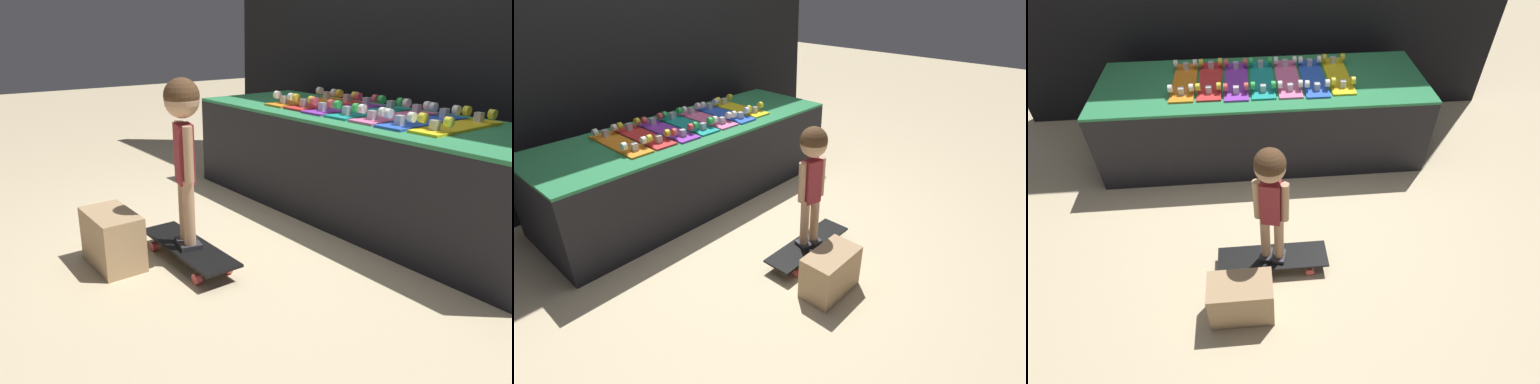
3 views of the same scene
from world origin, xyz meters
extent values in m
plane|color=beige|center=(0.00, 0.00, 0.00)|extent=(16.00, 16.00, 0.00)
cube|color=black|center=(0.00, 1.20, 1.38)|extent=(4.28, 0.10, 2.77)
cube|color=black|center=(0.00, 0.55, 0.30)|extent=(2.50, 0.86, 0.61)
cube|color=#2D7F4C|center=(0.00, 0.55, 0.62)|extent=(2.50, 0.86, 0.02)
cube|color=orange|center=(-0.58, 0.58, 0.64)|extent=(0.17, 0.60, 0.01)
cube|color=#B7B7BC|center=(-0.58, 0.77, 0.67)|extent=(0.04, 0.04, 0.05)
cylinder|color=white|center=(-0.51, 0.77, 0.69)|extent=(0.03, 0.05, 0.05)
cylinder|color=white|center=(-0.66, 0.77, 0.69)|extent=(0.03, 0.05, 0.05)
cube|color=#B7B7BC|center=(-0.58, 0.38, 0.67)|extent=(0.04, 0.04, 0.05)
cylinder|color=white|center=(-0.51, 0.38, 0.69)|extent=(0.03, 0.05, 0.05)
cylinder|color=white|center=(-0.66, 0.38, 0.69)|extent=(0.03, 0.05, 0.05)
cube|color=red|center=(-0.39, 0.58, 0.64)|extent=(0.17, 0.60, 0.01)
cube|color=#B7B7BC|center=(-0.39, 0.78, 0.67)|extent=(0.04, 0.04, 0.05)
cylinder|color=yellow|center=(-0.32, 0.78, 0.69)|extent=(0.03, 0.05, 0.05)
cylinder|color=yellow|center=(-0.46, 0.78, 0.69)|extent=(0.03, 0.05, 0.05)
cube|color=#B7B7BC|center=(-0.39, 0.38, 0.67)|extent=(0.04, 0.04, 0.05)
cylinder|color=yellow|center=(-0.32, 0.38, 0.69)|extent=(0.03, 0.05, 0.05)
cylinder|color=yellow|center=(-0.46, 0.38, 0.69)|extent=(0.03, 0.05, 0.05)
cube|color=purple|center=(-0.19, 0.56, 0.64)|extent=(0.17, 0.60, 0.01)
cube|color=#B7B7BC|center=(-0.19, 0.76, 0.67)|extent=(0.04, 0.04, 0.05)
cylinder|color=#D84C4C|center=(-0.12, 0.76, 0.69)|extent=(0.03, 0.05, 0.05)
cylinder|color=#D84C4C|center=(-0.27, 0.76, 0.69)|extent=(0.03, 0.05, 0.05)
cube|color=#B7B7BC|center=(-0.19, 0.36, 0.67)|extent=(0.04, 0.04, 0.05)
cylinder|color=#D84C4C|center=(-0.12, 0.36, 0.69)|extent=(0.03, 0.05, 0.05)
cylinder|color=#D84C4C|center=(-0.27, 0.36, 0.69)|extent=(0.03, 0.05, 0.05)
cube|color=teal|center=(0.00, 0.56, 0.64)|extent=(0.17, 0.60, 0.01)
cube|color=#B7B7BC|center=(0.00, 0.76, 0.67)|extent=(0.04, 0.04, 0.05)
cylinder|color=green|center=(0.07, 0.76, 0.69)|extent=(0.03, 0.05, 0.05)
cylinder|color=green|center=(-0.07, 0.76, 0.69)|extent=(0.03, 0.05, 0.05)
cube|color=#B7B7BC|center=(0.00, 0.37, 0.67)|extent=(0.04, 0.04, 0.05)
cylinder|color=green|center=(0.07, 0.37, 0.69)|extent=(0.03, 0.05, 0.05)
cylinder|color=green|center=(-0.07, 0.37, 0.69)|extent=(0.03, 0.05, 0.05)
cube|color=pink|center=(0.19, 0.56, 0.64)|extent=(0.17, 0.60, 0.01)
cube|color=#B7B7BC|center=(0.19, 0.76, 0.67)|extent=(0.04, 0.04, 0.05)
cylinder|color=white|center=(0.27, 0.76, 0.69)|extent=(0.03, 0.05, 0.05)
cylinder|color=white|center=(0.12, 0.76, 0.69)|extent=(0.03, 0.05, 0.05)
cube|color=#B7B7BC|center=(0.19, 0.36, 0.67)|extent=(0.04, 0.04, 0.05)
cylinder|color=white|center=(0.27, 0.36, 0.69)|extent=(0.03, 0.05, 0.05)
cylinder|color=white|center=(0.12, 0.36, 0.69)|extent=(0.03, 0.05, 0.05)
cube|color=blue|center=(0.39, 0.55, 0.64)|extent=(0.17, 0.60, 0.01)
cube|color=#B7B7BC|center=(0.39, 0.75, 0.67)|extent=(0.04, 0.04, 0.05)
cylinder|color=white|center=(0.46, 0.75, 0.69)|extent=(0.03, 0.05, 0.05)
cylinder|color=white|center=(0.32, 0.75, 0.69)|extent=(0.03, 0.05, 0.05)
cube|color=#B7B7BC|center=(0.39, 0.35, 0.67)|extent=(0.04, 0.04, 0.05)
cylinder|color=white|center=(0.46, 0.35, 0.69)|extent=(0.03, 0.05, 0.05)
cylinder|color=white|center=(0.32, 0.35, 0.69)|extent=(0.03, 0.05, 0.05)
cube|color=yellow|center=(0.58, 0.58, 0.64)|extent=(0.17, 0.60, 0.01)
cube|color=#B7B7BC|center=(0.58, 0.78, 0.67)|extent=(0.04, 0.04, 0.05)
cylinder|color=yellow|center=(0.66, 0.78, 0.69)|extent=(0.03, 0.05, 0.05)
cylinder|color=yellow|center=(0.51, 0.78, 0.69)|extent=(0.03, 0.05, 0.05)
cube|color=#B7B7BC|center=(0.58, 0.38, 0.67)|extent=(0.04, 0.04, 0.05)
cylinder|color=yellow|center=(0.66, 0.38, 0.69)|extent=(0.03, 0.05, 0.05)
cylinder|color=yellow|center=(0.51, 0.38, 0.69)|extent=(0.03, 0.05, 0.05)
cube|color=black|center=(-0.02, -0.70, 0.08)|extent=(0.68, 0.20, 0.01)
cube|color=#B7B7BC|center=(0.21, -0.70, 0.05)|extent=(0.04, 0.04, 0.05)
cylinder|color=#D84C4C|center=(0.21, -0.62, 0.03)|extent=(0.05, 0.03, 0.05)
cylinder|color=#D84C4C|center=(0.21, -0.79, 0.03)|extent=(0.05, 0.03, 0.05)
cube|color=#B7B7BC|center=(-0.24, -0.70, 0.05)|extent=(0.04, 0.04, 0.05)
cylinder|color=#D84C4C|center=(-0.24, -0.62, 0.03)|extent=(0.05, 0.03, 0.05)
cylinder|color=#D84C4C|center=(-0.24, -0.79, 0.03)|extent=(0.05, 0.03, 0.05)
cube|color=#2D2D33|center=(0.02, -0.71, 0.10)|extent=(0.10, 0.12, 0.02)
cylinder|color=tan|center=(0.02, -0.71, 0.28)|extent=(0.06, 0.06, 0.33)
cube|color=#2D2D33|center=(-0.06, -0.69, 0.10)|extent=(0.10, 0.12, 0.02)
cylinder|color=tan|center=(-0.06, -0.69, 0.28)|extent=(0.06, 0.06, 0.33)
cube|color=maroon|center=(-0.02, -0.70, 0.56)|extent=(0.12, 0.10, 0.29)
cylinder|color=tan|center=(0.05, -0.72, 0.57)|extent=(0.05, 0.05, 0.26)
cylinder|color=tan|center=(-0.09, -0.69, 0.57)|extent=(0.05, 0.05, 0.26)
sphere|color=tan|center=(-0.02, -0.70, 0.81)|extent=(0.16, 0.16, 0.16)
sphere|color=#4C331E|center=(-0.02, -0.70, 0.83)|extent=(0.17, 0.17, 0.17)
cube|color=tan|center=(-0.22, -1.02, 0.14)|extent=(0.35, 0.20, 0.27)
camera|label=1|loc=(2.02, -1.80, 1.12)|focal=35.00mm
camera|label=2|loc=(-1.84, -2.00, 1.68)|focal=28.00mm
camera|label=3|loc=(-0.09, -2.25, 2.08)|focal=28.00mm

